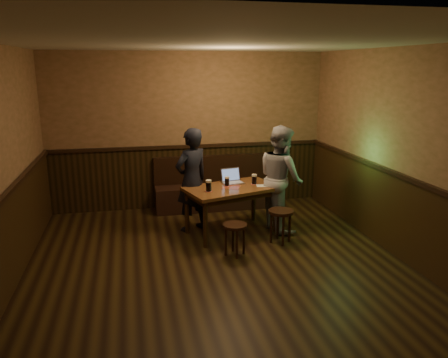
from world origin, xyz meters
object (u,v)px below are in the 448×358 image
pint_right (254,179)px  person_grey (281,178)px  bench (215,191)px  pint_left (209,186)px  pub_table (232,193)px  stool_right (281,217)px  pint_mid (227,181)px  laptop (232,179)px  person_suit (192,180)px  stool_left (235,230)px

pint_right → person_grey: bearing=-8.3°
bench → pint_left: 1.59m
bench → pint_left: size_ratio=12.59×
pub_table → stool_right: size_ratio=3.14×
pint_mid → pint_right: pint_right is taller
stool_right → pint_right: size_ratio=3.06×
pint_right → laptop: laptop is taller
person_grey → pub_table: bearing=82.9°
person_suit → bench: bearing=-149.6°
pint_left → stool_right: bearing=-20.1°
stool_right → person_grey: size_ratio=0.30×
pint_mid → pint_left: bearing=-144.0°
laptop → person_suit: 0.64m
pub_table → stool_left: pub_table is taller
pub_table → stool_left: size_ratio=3.46×
person_grey → laptop: bearing=64.4°
pint_mid → person_grey: person_grey is taller
bench → pint_mid: bearing=-92.6°
pub_table → pint_right: size_ratio=9.62×
bench → pint_right: 1.36m
stool_left → pub_table: bearing=80.0°
pint_right → person_grey: size_ratio=0.10×
pub_table → laptop: 0.30m
stool_left → pint_right: (0.53, 0.91, 0.47)m
pub_table → person_suit: size_ratio=0.95×
stool_right → person_suit: 1.50m
pub_table → pint_mid: size_ratio=10.62×
bench → person_grey: person_grey is taller
pint_right → person_grey: 0.42m
stool_right → bench: bearing=108.8°
pub_table → bench: bearing=73.1°
stool_right → person_suit: size_ratio=0.30×
laptop → bench: bearing=82.8°
bench → pint_mid: bench is taller
pub_table → laptop: laptop is taller
stool_left → pint_right: 1.16m
stool_right → person_suit: bearing=146.4°
pint_right → person_suit: (-0.96, 0.18, -0.01)m
stool_right → laptop: 1.04m
pub_table → pint_left: bearing=-173.9°
pint_mid → person_grey: size_ratio=0.09×
stool_left → stool_right: 0.82m
person_grey → pint_left: bearing=90.2°
stool_right → pint_mid: bearing=137.9°
laptop → pub_table: bearing=-115.8°
pint_left → person_grey: person_grey is taller
stool_left → pint_left: bearing=109.8°
bench → stool_right: bearing=-71.2°
pint_left → pub_table: bearing=22.9°
stool_left → person_suit: size_ratio=0.28×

